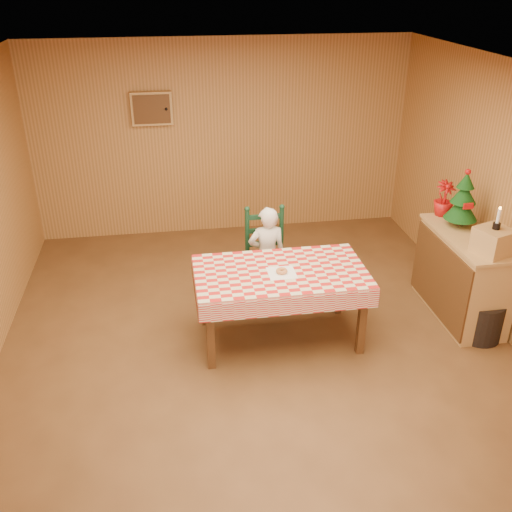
{
  "coord_description": "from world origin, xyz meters",
  "views": [
    {
      "loc": [
        -0.75,
        -4.48,
        3.36
      ],
      "look_at": [
        0.0,
        0.2,
        0.95
      ],
      "focal_mm": 40.0,
      "sensor_mm": 36.0,
      "label": 1
    }
  ],
  "objects_px": {
    "ladder_chair": "(266,258)",
    "storage_bin": "(482,320)",
    "christmas_tree": "(463,201)",
    "dining_table": "(280,278)",
    "crate": "(493,241)",
    "seated_child": "(267,256)",
    "shelf_unit": "(462,276)"
  },
  "relations": [
    {
      "from": "ladder_chair",
      "to": "storage_bin",
      "type": "distance_m",
      "value": 2.3
    },
    {
      "from": "dining_table",
      "to": "ladder_chair",
      "type": "xyz_separation_m",
      "value": [
        0.0,
        0.79,
        -0.18
      ]
    },
    {
      "from": "crate",
      "to": "seated_child",
      "type": "bearing_deg",
      "value": 153.43
    },
    {
      "from": "dining_table",
      "to": "ladder_chair",
      "type": "height_order",
      "value": "ladder_chair"
    },
    {
      "from": "shelf_unit",
      "to": "dining_table",
      "type": "bearing_deg",
      "value": -176.01
    },
    {
      "from": "seated_child",
      "to": "shelf_unit",
      "type": "relative_size",
      "value": 0.91
    },
    {
      "from": "dining_table",
      "to": "crate",
      "type": "height_order",
      "value": "crate"
    },
    {
      "from": "ladder_chair",
      "to": "shelf_unit",
      "type": "height_order",
      "value": "ladder_chair"
    },
    {
      "from": "christmas_tree",
      "to": "storage_bin",
      "type": "height_order",
      "value": "christmas_tree"
    },
    {
      "from": "dining_table",
      "to": "storage_bin",
      "type": "bearing_deg",
      "value": -9.0
    },
    {
      "from": "ladder_chair",
      "to": "storage_bin",
      "type": "bearing_deg",
      "value": -28.89
    },
    {
      "from": "crate",
      "to": "storage_bin",
      "type": "height_order",
      "value": "crate"
    },
    {
      "from": "dining_table",
      "to": "seated_child",
      "type": "distance_m",
      "value": 0.74
    },
    {
      "from": "dining_table",
      "to": "ladder_chair",
      "type": "relative_size",
      "value": 1.53
    },
    {
      "from": "ladder_chair",
      "to": "storage_bin",
      "type": "relative_size",
      "value": 2.63
    },
    {
      "from": "christmas_tree",
      "to": "storage_bin",
      "type": "bearing_deg",
      "value": -88.75
    },
    {
      "from": "shelf_unit",
      "to": "crate",
      "type": "height_order",
      "value": "crate"
    },
    {
      "from": "ladder_chair",
      "to": "storage_bin",
      "type": "xyz_separation_m",
      "value": [
        2.0,
        -1.1,
        -0.3
      ]
    },
    {
      "from": "ladder_chair",
      "to": "seated_child",
      "type": "xyz_separation_m",
      "value": [
        -0.0,
        -0.06,
        0.06
      ]
    },
    {
      "from": "shelf_unit",
      "to": "storage_bin",
      "type": "height_order",
      "value": "shelf_unit"
    },
    {
      "from": "storage_bin",
      "to": "crate",
      "type": "bearing_deg",
      "value": 105.8
    },
    {
      "from": "ladder_chair",
      "to": "crate",
      "type": "xyz_separation_m",
      "value": [
        1.98,
        -1.05,
        0.55
      ]
    },
    {
      "from": "dining_table",
      "to": "storage_bin",
      "type": "xyz_separation_m",
      "value": [
        2.0,
        -0.32,
        -0.48
      ]
    },
    {
      "from": "ladder_chair",
      "to": "shelf_unit",
      "type": "xyz_separation_m",
      "value": [
        1.98,
        -0.65,
        -0.04
      ]
    },
    {
      "from": "dining_table",
      "to": "christmas_tree",
      "type": "bearing_deg",
      "value": 11.05
    },
    {
      "from": "seated_child",
      "to": "ladder_chair",
      "type": "bearing_deg",
      "value": -90.0
    },
    {
      "from": "ladder_chair",
      "to": "crate",
      "type": "distance_m",
      "value": 2.31
    },
    {
      "from": "seated_child",
      "to": "christmas_tree",
      "type": "bearing_deg",
      "value": 170.21
    },
    {
      "from": "ladder_chair",
      "to": "seated_child",
      "type": "relative_size",
      "value": 0.96
    },
    {
      "from": "shelf_unit",
      "to": "crate",
      "type": "bearing_deg",
      "value": -88.77
    },
    {
      "from": "ladder_chair",
      "to": "crate",
      "type": "height_order",
      "value": "crate"
    },
    {
      "from": "dining_table",
      "to": "ladder_chair",
      "type": "bearing_deg",
      "value": 90.0
    }
  ]
}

